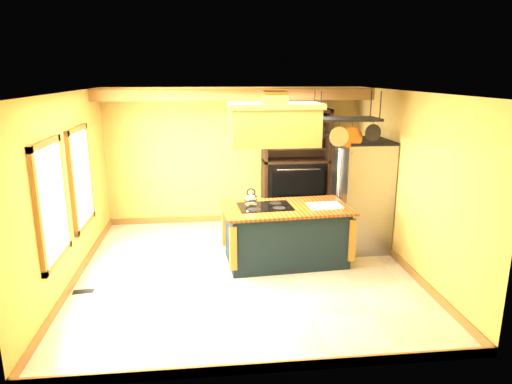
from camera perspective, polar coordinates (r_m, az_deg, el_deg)
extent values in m
plane|color=beige|center=(7.14, -1.41, -9.82)|extent=(5.00, 5.00, 0.00)
plane|color=white|center=(6.51, -1.56, 12.38)|extent=(5.00, 5.00, 0.00)
cube|color=#B98D43|center=(9.14, -2.78, 4.50)|extent=(5.00, 0.02, 2.70)
cube|color=#B98D43|center=(4.32, 1.30, -7.17)|extent=(5.00, 0.02, 2.70)
cube|color=#B98D43|center=(6.96, -22.45, 0.17)|extent=(0.02, 5.00, 2.70)
cube|color=#B98D43|center=(7.33, 18.39, 1.23)|extent=(0.02, 5.00, 2.70)
cube|color=#97622E|center=(8.20, -2.54, 12.07)|extent=(5.00, 0.15, 0.20)
cube|color=#97622E|center=(6.20, -24.21, -1.21)|extent=(0.06, 1.06, 1.56)
cube|color=white|center=(6.19, -23.99, -1.21)|extent=(0.02, 0.85, 1.34)
cube|color=#97622E|center=(7.50, -21.04, 1.68)|extent=(0.06, 1.06, 1.56)
cube|color=white|center=(7.50, -20.86, 1.69)|extent=(0.02, 0.85, 1.34)
cube|color=#13232D|center=(7.34, 3.73, -5.45)|extent=(1.90, 1.13, 0.88)
cube|color=brown|center=(7.19, 3.79, -2.00)|extent=(2.07, 1.25, 0.04)
cube|color=black|center=(7.16, 1.11, -1.82)|extent=(0.87, 0.63, 0.01)
ellipsoid|color=silver|center=(7.23, -0.64, -0.82)|extent=(0.20, 0.20, 0.16)
cube|color=white|center=(7.27, 8.62, -1.71)|extent=(0.52, 0.42, 0.02)
cube|color=#BB772E|center=(6.90, 2.32, 8.13)|extent=(1.30, 0.70, 0.55)
cube|color=#97622E|center=(6.87, 2.35, 10.74)|extent=(1.38, 0.78, 0.08)
cube|color=#BB772E|center=(6.87, 2.35, 11.45)|extent=(0.35, 0.35, 0.25)
cube|color=black|center=(7.14, 11.20, 8.93)|extent=(1.00, 0.50, 0.04)
cylinder|color=black|center=(6.81, 8.12, 10.57)|extent=(0.02, 0.02, 0.42)
cylinder|color=black|center=(7.45, 14.18, 10.62)|extent=(0.02, 0.02, 0.42)
cylinder|color=black|center=(7.15, 7.81, 7.46)|extent=(0.26, 0.04, 0.26)
cylinder|color=silver|center=(7.03, 10.30, 6.84)|extent=(0.30, 0.04, 0.30)
cylinder|color=#AD682B|center=(7.31, 11.86, 6.65)|extent=(0.34, 0.04, 0.34)
cylinder|color=black|center=(7.19, 14.42, 7.19)|extent=(0.26, 0.04, 0.26)
cube|color=gray|center=(8.01, 13.14, -0.44)|extent=(0.77, 0.94, 1.85)
cube|color=gray|center=(7.58, 11.04, 1.98)|extent=(0.03, 0.45, 1.00)
cube|color=gray|center=(8.02, 10.06, 2.72)|extent=(0.03, 0.45, 1.00)
cube|color=gray|center=(8.03, 10.24, -3.96)|extent=(0.03, 0.91, 0.78)
cube|color=black|center=(8.29, 12.79, -6.42)|extent=(0.73, 0.90, 0.06)
cube|color=black|center=(9.27, 4.68, 3.35)|extent=(1.30, 0.06, 2.30)
cube|color=black|center=(8.94, 1.07, 2.97)|extent=(0.06, 0.55, 2.30)
cube|color=black|center=(9.18, 8.77, 3.10)|extent=(0.06, 0.55, 2.30)
cube|color=black|center=(9.01, 4.99, 3.98)|extent=(1.30, 0.55, 0.05)
cube|color=black|center=(9.17, 4.87, 0.21)|extent=(1.18, 0.45, 1.24)
cube|color=black|center=(8.80, 5.31, 1.39)|extent=(1.01, 0.04, 0.55)
cube|color=black|center=(8.94, 5.23, -2.04)|extent=(1.01, 0.04, 0.50)
cube|color=black|center=(8.97, 5.03, 5.54)|extent=(1.18, 0.49, 0.02)
cube|color=black|center=(8.93, 5.07, 7.25)|extent=(1.18, 0.49, 0.02)
cube|color=black|center=(8.90, 5.10, 8.91)|extent=(1.18, 0.49, 0.03)
cylinder|color=white|center=(8.85, 3.06, 5.79)|extent=(0.22, 0.22, 0.07)
cylinder|color=#406CB5|center=(8.94, 7.36, 7.85)|extent=(0.10, 0.10, 0.17)
cube|color=black|center=(6.94, -20.76, -11.54)|extent=(0.29, 0.15, 0.01)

